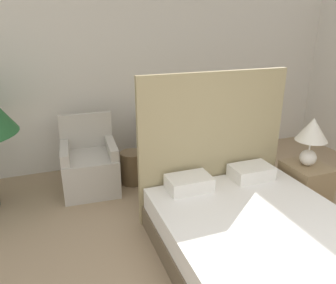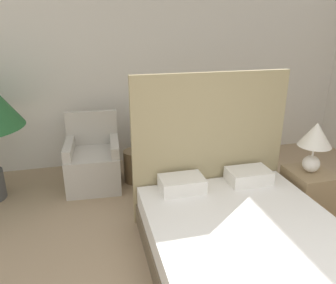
{
  "view_description": "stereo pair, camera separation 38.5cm",
  "coord_description": "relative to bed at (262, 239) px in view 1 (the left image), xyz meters",
  "views": [
    {
      "loc": [
        -1.4,
        -0.68,
        2.05
      ],
      "look_at": [
        -0.15,
        2.71,
        0.7
      ],
      "focal_mm": 35.0,
      "sensor_mm": 36.0,
      "label": 1
    },
    {
      "loc": [
        -1.03,
        -0.8,
        2.05
      ],
      "look_at": [
        -0.15,
        2.71,
        0.7
      ],
      "focal_mm": 35.0,
      "sensor_mm": 36.0,
      "label": 2
    }
  ],
  "objects": [
    {
      "name": "bed",
      "position": [
        0.0,
        0.0,
        0.0
      ],
      "size": [
        1.66,
        2.19,
        1.58
      ],
      "color": "brown",
      "rests_on": "ground_plane"
    },
    {
      "name": "side_table",
      "position": [
        -0.66,
        1.94,
        -0.06
      ],
      "size": [
        0.31,
        0.31,
        0.43
      ],
      "color": "brown",
      "rests_on": "ground_plane"
    },
    {
      "name": "table_lamp",
      "position": [
        1.07,
        0.7,
        0.6
      ],
      "size": [
        0.35,
        0.35,
        0.55
      ],
      "color": "white",
      "rests_on": "nightstand"
    },
    {
      "name": "armchair_near_window_left",
      "position": [
        -1.21,
        1.94,
        0.01
      ],
      "size": [
        0.71,
        0.73,
        0.93
      ],
      "rotation": [
        0.0,
        0.0,
        -0.06
      ],
      "color": "#B7B2A8",
      "rests_on": "ground_plane"
    },
    {
      "name": "nightstand",
      "position": [
        1.08,
        0.69,
        -0.02
      ],
      "size": [
        0.43,
        0.48,
        0.51
      ],
      "color": "#937A56",
      "rests_on": "ground_plane"
    },
    {
      "name": "armchair_near_window_right",
      "position": [
        -0.12,
        1.94,
        0.01
      ],
      "size": [
        0.74,
        0.76,
        0.93
      ],
      "rotation": [
        0.0,
        0.0,
        0.11
      ],
      "color": "#B7B2A8",
      "rests_on": "ground_plane"
    },
    {
      "name": "wall_back",
      "position": [
        -0.18,
        2.69,
        1.17
      ],
      "size": [
        10.0,
        0.06,
        2.9
      ],
      "color": "silver",
      "rests_on": "ground_plane"
    }
  ]
}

